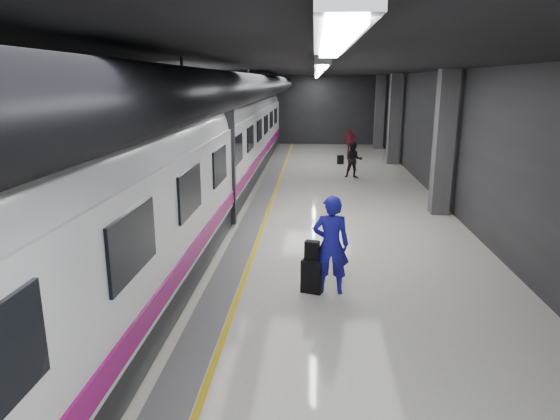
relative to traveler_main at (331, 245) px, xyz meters
name	(u,v)px	position (x,y,z in m)	size (l,w,h in m)	color
ground	(295,228)	(-0.87, 4.50, -1.01)	(40.00, 40.00, 0.00)	silver
platform_hall	(287,102)	(-1.16, 5.45, 2.53)	(10.02, 40.02, 4.51)	black
train	(182,156)	(-4.12, 4.50, 1.06)	(3.05, 38.00, 4.05)	black
traveler_main	(331,245)	(0.00, 0.00, 0.00)	(0.73, 0.48, 2.01)	#211AC5
suitcase_main	(312,276)	(-0.35, -0.01, -0.66)	(0.42, 0.26, 0.68)	black
shoulder_bag	(312,251)	(-0.37, 0.01, -0.13)	(0.29, 0.15, 0.39)	black
traveler_far_a	(354,160)	(1.39, 12.43, -0.22)	(0.77, 0.60, 1.58)	black
traveler_far_b	(350,142)	(1.68, 19.03, -0.21)	(0.93, 0.39, 1.59)	maroon
suitcase_far	(340,160)	(1.01, 16.17, -0.78)	(0.31, 0.20, 0.45)	black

